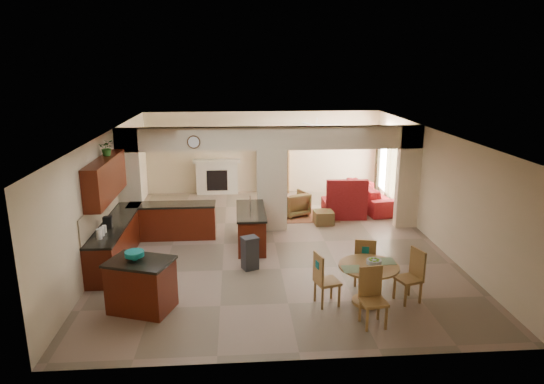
{
  "coord_description": "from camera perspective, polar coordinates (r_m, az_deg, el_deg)",
  "views": [
    {
      "loc": [
        -0.92,
        -11.45,
        4.42
      ],
      "look_at": [
        -0.05,
        0.3,
        1.25
      ],
      "focal_mm": 32.0,
      "sensor_mm": 36.0,
      "label": 1
    }
  ],
  "objects": [
    {
      "name": "wall_back",
      "position": [
        16.75,
        -1.03,
        4.7
      ],
      "size": [
        8.0,
        0.0,
        8.0
      ],
      "primitive_type": "plane",
      "rotation": [
        1.57,
        0.0,
        0.0
      ],
      "color": "beige",
      "rests_on": "floor"
    },
    {
      "name": "wall_left",
      "position": [
        12.23,
        -18.69,
        -0.02
      ],
      "size": [
        0.0,
        10.0,
        10.0
      ],
      "primitive_type": "plane",
      "rotation": [
        1.57,
        0.0,
        1.57
      ],
      "color": "beige",
      "rests_on": "floor"
    },
    {
      "name": "fruit_bowl",
      "position": [
        9.21,
        11.9,
        -8.13
      ],
      "size": [
        0.28,
        0.28,
        0.15
      ],
      "primitive_type": "cylinder",
      "color": "#68B226",
      "rests_on": "dining_table"
    },
    {
      "name": "wall_clock",
      "position": [
        12.5,
        -9.2,
        5.82
      ],
      "size": [
        0.34,
        0.03,
        0.34
      ],
      "primitive_type": "cylinder",
      "rotation": [
        1.57,
        0.0,
        0.0
      ],
      "color": "#53351B",
      "rests_on": "partition_header"
    },
    {
      "name": "kitchen_counter",
      "position": [
        12.1,
        -15.2,
        -4.54
      ],
      "size": [
        2.52,
        3.29,
        1.48
      ],
      "color": "#411707",
      "rests_on": "floor"
    },
    {
      "name": "window_a",
      "position": [
        14.94,
        14.98,
        2.12
      ],
      "size": [
        0.02,
        0.9,
        1.9
      ],
      "primitive_type": "cube",
      "color": "white",
      "rests_on": "wall_right"
    },
    {
      "name": "peninsula",
      "position": [
        12.01,
        -2.49,
        -4.2
      ],
      "size": [
        0.7,
        1.85,
        0.91
      ],
      "color": "#411707",
      "rests_on": "floor"
    },
    {
      "name": "wall_front",
      "position": [
        7.18,
        3.57,
        -9.84
      ],
      "size": [
        8.0,
        0.0,
        8.0
      ],
      "primitive_type": "plane",
      "rotation": [
        -1.57,
        0.0,
        0.0
      ],
      "color": "beige",
      "rests_on": "floor"
    },
    {
      "name": "chair_south",
      "position": [
        8.7,
        11.68,
        -11.65
      ],
      "size": [
        0.46,
        0.46,
        1.02
      ],
      "rotation": [
        0.0,
        0.0,
        0.11
      ],
      "color": "#A57639",
      "rests_on": "floor"
    },
    {
      "name": "partition_center_pier",
      "position": [
        12.91,
        -0.02,
        0.19
      ],
      "size": [
        0.8,
        0.25,
        2.2
      ],
      "primitive_type": "cube",
      "color": "beige",
      "rests_on": "floor"
    },
    {
      "name": "plant",
      "position": [
        11.51,
        -18.85,
        4.94
      ],
      "size": [
        0.37,
        0.33,
        0.37
      ],
      "primitive_type": "imported",
      "rotation": [
        0.0,
        0.0,
        0.15
      ],
      "color": "#165115",
      "rests_on": "upper_cabinets"
    },
    {
      "name": "ottoman",
      "position": [
        13.7,
        6.07,
        -2.99
      ],
      "size": [
        0.55,
        0.55,
        0.38
      ],
      "primitive_type": "cube",
      "rotation": [
        0.0,
        0.0,
        0.05
      ],
      "color": "maroon",
      "rests_on": "floor"
    },
    {
      "name": "partition_header",
      "position": [
        12.63,
        -0.02,
        6.34
      ],
      "size": [
        8.0,
        0.25,
        0.6
      ],
      "primitive_type": "cube",
      "color": "beige",
      "rests_on": "partition_center_pier"
    },
    {
      "name": "ceiling",
      "position": [
        11.6,
        0.35,
        7.05
      ],
      "size": [
        10.0,
        10.0,
        0.0
      ],
      "primitive_type": "plane",
      "rotation": [
        3.14,
        0.0,
        0.0
      ],
      "color": "white",
      "rests_on": "wall_back"
    },
    {
      "name": "kitchen_island",
      "position": [
        9.29,
        -15.12,
        -10.52
      ],
      "size": [
        1.33,
        1.13,
        0.97
      ],
      "rotation": [
        0.0,
        0.0,
        -0.34
      ],
      "color": "#411707",
      "rests_on": "floor"
    },
    {
      "name": "ceiling_fan",
      "position": [
        14.76,
        5.27,
        7.79
      ],
      "size": [
        1.0,
        1.0,
        0.1
      ],
      "primitive_type": "cylinder",
      "color": "white",
      "rests_on": "ceiling"
    },
    {
      "name": "shelving_unit",
      "position": [
        16.69,
        0.21,
        2.91
      ],
      "size": [
        1.0,
        0.32,
        1.8
      ],
      "primitive_type": "cube",
      "color": "#A57639",
      "rests_on": "floor"
    },
    {
      "name": "partition_right_pier",
      "position": [
        13.61,
        15.71,
        1.7
      ],
      "size": [
        0.6,
        0.25,
        2.8
      ],
      "primitive_type": "cube",
      "color": "beige",
      "rests_on": "floor"
    },
    {
      "name": "drape_a_left",
      "position": [
        14.38,
        15.59,
        1.58
      ],
      "size": [
        0.1,
        0.28,
        2.3
      ],
      "primitive_type": "cube",
      "color": "#3F1E19",
      "rests_on": "wall_right"
    },
    {
      "name": "trash_can",
      "position": [
        10.71,
        -2.62,
        -7.32
      ],
      "size": [
        0.4,
        0.38,
        0.68
      ],
      "primitive_type": "cube",
      "rotation": [
        0.0,
        0.0,
        0.4
      ],
      "color": "#2D2E30",
      "rests_on": "floor"
    },
    {
      "name": "floor",
      "position": [
        12.3,
        0.33,
        -5.97
      ],
      "size": [
        10.0,
        10.0,
        0.0
      ],
      "primitive_type": "plane",
      "color": "#876F5D",
      "rests_on": "ground"
    },
    {
      "name": "drape_a_right",
      "position": [
        15.48,
        14.12,
        2.62
      ],
      "size": [
        0.1,
        0.28,
        2.3
      ],
      "primitive_type": "cube",
      "color": "#3F1E19",
      "rests_on": "wall_right"
    },
    {
      "name": "window_b",
      "position": [
        16.52,
        13.08,
        3.45
      ],
      "size": [
        0.02,
        0.9,
        1.9
      ],
      "primitive_type": "cube",
      "color": "white",
      "rests_on": "wall_right"
    },
    {
      "name": "fireplace",
      "position": [
        16.73,
        -6.47,
        1.84
      ],
      "size": [
        1.6,
        0.35,
        1.2
      ],
      "color": "beige",
      "rests_on": "floor"
    },
    {
      "name": "sofa",
      "position": [
        15.5,
        11.71,
        -0.37
      ],
      "size": [
        2.68,
        1.36,
        0.75
      ],
      "primitive_type": "imported",
      "rotation": [
        0.0,
        0.0,
        1.71
      ],
      "color": "maroon",
      "rests_on": "floor"
    },
    {
      "name": "armchair",
      "position": [
        14.36,
        2.56,
        -1.37
      ],
      "size": [
        1.01,
        1.03,
        0.71
      ],
      "primitive_type": "imported",
      "rotation": [
        0.0,
        0.0,
        3.56
      ],
      "color": "maroon",
      "rests_on": "floor"
    },
    {
      "name": "upper_cabinets",
      "position": [
        11.31,
        -18.99,
        1.48
      ],
      "size": [
        0.35,
        2.4,
        0.9
      ],
      "primitive_type": "cube",
      "color": "#411707",
      "rests_on": "wall_left"
    },
    {
      "name": "teal_bowl",
      "position": [
        9.11,
        -15.87,
        -7.2
      ],
      "size": [
        0.34,
        0.34,
        0.16
      ],
      "primitive_type": "cylinder",
      "color": "#127E7D",
      "rests_on": "kitchen_island"
    },
    {
      "name": "chaise",
      "position": [
        14.48,
        8.4,
        -1.87
      ],
      "size": [
        1.2,
        0.99,
        0.47
      ],
      "primitive_type": "cube",
      "rotation": [
        0.0,
        0.0,
        -0.02
      ],
      "color": "maroon",
      "rests_on": "floor"
    },
    {
      "name": "drape_b_right",
      "position": [
        17.07,
        12.37,
        3.86
      ],
      "size": [
        0.1,
        0.28,
        2.3
      ],
      "primitive_type": "cube",
      "color": "#3F1E19",
      "rests_on": "wall_right"
    },
    {
      "name": "drape_b_left",
      "position": [
        15.95,
        13.57,
        3.01
      ],
      "size": [
        0.1,
        0.28,
        2.3
      ],
      "primitive_type": "cube",
      "color": "#3F1E19",
      "rests_on": "wall_right"
    },
    {
      "name": "partition_left_pier",
      "position": [
        13.11,
        -16.38,
        1.14
      ],
      "size": [
        0.6,
        0.25,
        2.8
      ],
      "primitive_type": "cube",
      "color": "beige",
      "rests_on": "floor"
    },
    {
      "name": "chair_west",
      "position": [
        9.17,
        6.05,
        -9.95
      ],
      "size": [
        0.51,
        0.51,
        1.02
      ],
      "rotation": [
        0.0,
        0.0,
        1.82
      ],
      "color": "#A57639",
      "rests_on": "floor"
    },
    {
      "name": "rug",
      "position": [
        14.4,
        4.43,
        -2.81
      ],
      "size": [
        1.6,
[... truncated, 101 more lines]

